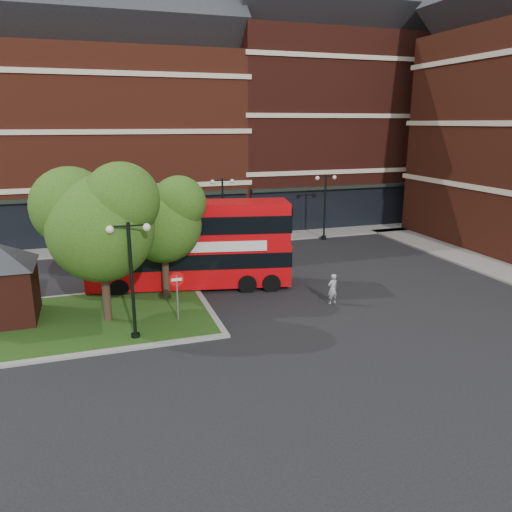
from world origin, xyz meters
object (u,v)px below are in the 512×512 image
object	(u,v)px
bus	(189,239)
car_silver	(120,241)
car_white	(241,237)
woman	(333,289)

from	to	relation	value
bus	car_silver	size ratio (longest dim) A/B	2.97
bus	car_white	xyz separation A→B (m)	(5.30, 8.22, -2.05)
bus	car_white	world-z (taller)	bus
woman	car_silver	bearing A→B (deg)	-69.53
bus	car_silver	distance (m)	10.36
woman	car_silver	distance (m)	17.20
bus	car_white	bearing A→B (deg)	68.89
car_silver	car_white	size ratio (longest dim) A/B	0.94
woman	car_white	world-z (taller)	woman
woman	bus	bearing A→B (deg)	-50.09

